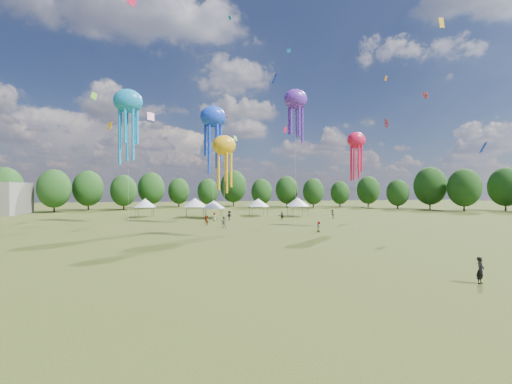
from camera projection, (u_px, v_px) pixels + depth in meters
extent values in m
plane|color=#384416|center=(363.00, 288.00, 20.36)|extent=(300.00, 300.00, 0.00)
imported|color=black|center=(480.00, 270.00, 21.28)|extent=(0.77, 0.67, 1.78)
imported|color=gray|center=(224.00, 222.00, 51.96)|extent=(1.07, 0.94, 1.87)
imported|color=gray|center=(214.00, 217.00, 63.61)|extent=(0.74, 0.93, 1.66)
imported|color=gray|center=(332.00, 214.00, 68.90)|extent=(1.03, 1.14, 1.93)
imported|color=gray|center=(229.00, 216.00, 65.35)|extent=(1.36, 1.24, 1.84)
imported|color=gray|center=(206.00, 219.00, 58.83)|extent=(0.97, 0.58, 1.55)
imported|color=gray|center=(282.00, 216.00, 65.75)|extent=(1.49, 1.34, 1.65)
imported|color=gray|center=(207.00, 221.00, 55.90)|extent=(0.58, 0.71, 1.67)
imported|color=gray|center=(319.00, 227.00, 47.23)|extent=(0.64, 0.85, 1.56)
cylinder|color=#47474C|center=(136.00, 213.00, 70.36)|extent=(0.08, 0.08, 2.21)
cylinder|color=#47474C|center=(138.00, 212.00, 73.66)|extent=(0.08, 0.08, 2.21)
cylinder|color=#47474C|center=(152.00, 213.00, 71.04)|extent=(0.08, 0.08, 2.21)
cylinder|color=#47474C|center=(154.00, 212.00, 74.33)|extent=(0.08, 0.08, 2.21)
cube|color=white|center=(145.00, 207.00, 72.34)|extent=(3.76, 3.76, 0.10)
cone|color=white|center=(145.00, 203.00, 72.33)|extent=(4.89, 4.89, 1.89)
cylinder|color=#47474C|center=(186.00, 213.00, 70.07)|extent=(0.08, 0.08, 2.29)
cylinder|color=#47474C|center=(186.00, 212.00, 73.76)|extent=(0.08, 0.08, 2.29)
cylinder|color=#47474C|center=(204.00, 213.00, 70.83)|extent=(0.08, 0.08, 2.29)
cylinder|color=#47474C|center=(203.00, 211.00, 74.52)|extent=(0.08, 0.08, 2.29)
cube|color=white|center=(195.00, 207.00, 72.28)|extent=(4.16, 4.16, 0.10)
cone|color=white|center=(195.00, 202.00, 72.28)|extent=(5.41, 5.41, 1.97)
cylinder|color=#47474C|center=(206.00, 214.00, 68.99)|extent=(0.08, 0.08, 2.02)
cylinder|color=#47474C|center=(205.00, 213.00, 72.39)|extent=(0.08, 0.08, 2.02)
cylinder|color=#47474C|center=(222.00, 214.00, 69.69)|extent=(0.08, 0.08, 2.02)
cylinder|color=#47474C|center=(221.00, 212.00, 73.09)|extent=(0.08, 0.08, 2.02)
cube|color=white|center=(214.00, 208.00, 71.03)|extent=(3.87, 3.87, 0.10)
cone|color=white|center=(214.00, 204.00, 71.02)|extent=(5.03, 5.03, 1.73)
cylinder|color=#47474C|center=(252.00, 212.00, 73.85)|extent=(0.08, 0.08, 2.17)
cylinder|color=#47474C|center=(249.00, 211.00, 77.34)|extent=(0.08, 0.08, 2.17)
cylinder|color=#47474C|center=(267.00, 212.00, 74.57)|extent=(0.08, 0.08, 2.17)
cylinder|color=#47474C|center=(264.00, 211.00, 78.06)|extent=(0.08, 0.08, 2.17)
cube|color=white|center=(258.00, 206.00, 75.94)|extent=(3.97, 3.97, 0.10)
cone|color=white|center=(258.00, 202.00, 75.94)|extent=(5.15, 5.15, 1.86)
cylinder|color=#47474C|center=(292.00, 212.00, 72.41)|extent=(0.08, 0.08, 2.32)
cylinder|color=#47474C|center=(287.00, 211.00, 76.04)|extent=(0.08, 0.08, 2.32)
cylinder|color=#47474C|center=(308.00, 212.00, 73.15)|extent=(0.08, 0.08, 2.32)
cylinder|color=#47474C|center=(302.00, 211.00, 76.79)|extent=(0.08, 0.08, 2.32)
cube|color=white|center=(298.00, 206.00, 74.59)|extent=(4.11, 4.11, 0.10)
cone|color=white|center=(298.00, 202.00, 74.58)|extent=(5.34, 5.34, 1.99)
ellipsoid|color=blue|center=(213.00, 117.00, 57.06)|extent=(4.57, 3.20, 3.88)
cylinder|color=beige|center=(213.00, 171.00, 57.14)|extent=(0.03, 0.03, 19.23)
ellipsoid|color=#6529B7|center=(296.00, 99.00, 60.94)|extent=(4.48, 3.13, 3.80)
cylinder|color=beige|center=(296.00, 161.00, 61.04)|extent=(0.03, 0.03, 23.47)
ellipsoid|color=#F71644|center=(356.00, 140.00, 51.88)|extent=(3.09, 2.16, 2.63)
cylinder|color=beige|center=(356.00, 184.00, 51.94)|extent=(0.03, 0.03, 14.27)
ellipsoid|color=#178BC8|center=(128.00, 101.00, 58.30)|extent=(5.14, 3.59, 4.36)
cylinder|color=beige|center=(128.00, 163.00, 58.39)|extent=(0.03, 0.03, 22.34)
ellipsoid|color=yellow|center=(224.00, 145.00, 41.50)|extent=(3.03, 2.12, 2.58)
cylinder|color=beige|center=(224.00, 192.00, 41.55)|extent=(0.03, 0.03, 12.00)
cube|color=#178BC8|center=(289.00, 51.00, 59.10)|extent=(0.59, 0.67, 0.92)
cube|color=#DC406D|center=(224.00, 115.00, 78.09)|extent=(1.92, 1.44, 2.03)
cube|color=#6529B7|center=(341.00, 106.00, 77.39)|extent=(0.39, 0.82, 1.01)
cube|color=orange|center=(228.00, 148.00, 60.32)|extent=(0.99, 1.38, 1.44)
cube|color=yellow|center=(441.00, 23.00, 39.44)|extent=(1.13, 0.33, 1.36)
cube|color=#178BC8|center=(230.00, 18.00, 76.03)|extent=(0.84, 0.65, 0.94)
cube|color=#DC406D|center=(425.00, 95.00, 62.26)|extent=(0.68, 0.97, 1.18)
cube|color=yellow|center=(165.00, 132.00, 75.21)|extent=(0.73, 1.97, 2.39)
cube|color=#66C320|center=(94.00, 96.00, 50.41)|extent=(0.79, 1.00, 1.38)
cube|color=blue|center=(274.00, 79.00, 73.22)|extent=(0.81, 2.31, 2.58)
cube|color=#DC406D|center=(387.00, 123.00, 82.97)|extent=(0.52, 2.08, 2.38)
cube|color=#F71644|center=(285.00, 130.00, 86.25)|extent=(1.08, 0.97, 1.49)
cube|color=orange|center=(386.00, 78.00, 61.11)|extent=(0.63, 0.59, 0.87)
cube|color=yellow|center=(110.00, 126.00, 74.18)|extent=(1.52, 1.47, 1.84)
cube|color=#66C320|center=(235.00, 138.00, 63.49)|extent=(0.73, 0.99, 1.19)
cube|color=blue|center=(483.00, 147.00, 47.58)|extent=(1.38, 1.45, 1.62)
cube|color=#DC406D|center=(151.00, 116.00, 41.74)|extent=(0.94, 0.85, 1.19)
cylinder|color=#38281C|center=(5.00, 206.00, 87.12)|extent=(0.44, 0.44, 3.53)
ellipsoid|color=#1E4316|center=(5.00, 187.00, 87.07)|extent=(8.83, 8.83, 11.04)
cylinder|color=#38281C|center=(54.00, 206.00, 87.45)|extent=(0.44, 0.44, 3.36)
ellipsoid|color=#1E4316|center=(54.00, 189.00, 87.41)|extent=(8.40, 8.40, 10.51)
cylinder|color=#38281C|center=(88.00, 205.00, 95.91)|extent=(0.44, 0.44, 3.41)
ellipsoid|color=#1E4316|center=(88.00, 188.00, 95.87)|extent=(8.53, 8.53, 10.66)
cylinder|color=#38281C|center=(124.00, 205.00, 97.48)|extent=(0.44, 0.44, 3.07)
ellipsoid|color=#1E4316|center=(124.00, 190.00, 97.44)|extent=(7.66, 7.66, 9.58)
cylinder|color=#38281C|center=(151.00, 203.00, 107.04)|extent=(0.44, 0.44, 3.43)
ellipsoid|color=#1E4316|center=(151.00, 188.00, 107.00)|extent=(8.58, 8.58, 10.73)
cylinder|color=#38281C|center=(179.00, 203.00, 114.31)|extent=(0.44, 0.44, 2.95)
ellipsoid|color=#1E4316|center=(179.00, 191.00, 114.28)|extent=(7.37, 7.37, 9.21)
cylinder|color=#38281C|center=(208.00, 203.00, 112.52)|extent=(0.44, 0.44, 2.89)
ellipsoid|color=#1E4316|center=(208.00, 191.00, 112.48)|extent=(7.23, 7.23, 9.04)
cylinder|color=#38281C|center=(233.00, 201.00, 118.79)|extent=(0.44, 0.44, 3.84)
ellipsoid|color=#1E4316|center=(233.00, 186.00, 118.74)|extent=(9.60, 9.60, 11.99)
cylinder|color=#38281C|center=(262.00, 204.00, 109.63)|extent=(0.44, 0.44, 2.84)
ellipsoid|color=#1E4316|center=(262.00, 192.00, 109.60)|extent=(7.11, 7.11, 8.89)
cylinder|color=#38281C|center=(287.00, 203.00, 114.13)|extent=(0.44, 0.44, 3.16)
ellipsoid|color=#1E4316|center=(287.00, 190.00, 114.09)|extent=(7.91, 7.91, 9.88)
cylinder|color=#38281C|center=(313.00, 203.00, 110.06)|extent=(0.44, 0.44, 2.88)
ellipsoid|color=#1E4316|center=(313.00, 191.00, 110.03)|extent=(7.21, 7.21, 9.01)
cylinder|color=#38281C|center=(340.00, 203.00, 114.16)|extent=(0.44, 0.44, 2.63)
ellipsoid|color=#1E4316|center=(340.00, 193.00, 114.12)|extent=(6.57, 6.57, 8.22)
cylinder|color=#38281C|center=(368.00, 203.00, 112.52)|extent=(0.44, 0.44, 3.13)
ellipsoid|color=#1E4316|center=(368.00, 190.00, 112.49)|extent=(7.81, 7.81, 9.77)
cylinder|color=#38281C|center=(398.00, 205.00, 101.48)|extent=(0.44, 0.44, 2.72)
ellipsoid|color=#1E4316|center=(398.00, 193.00, 101.45)|extent=(6.80, 6.80, 8.50)
cylinder|color=#38281C|center=(430.00, 203.00, 100.52)|extent=(0.44, 0.44, 3.81)
ellipsoid|color=#1E4316|center=(430.00, 186.00, 100.47)|extent=(9.52, 9.52, 11.90)
cylinder|color=#38281C|center=(464.00, 205.00, 92.31)|extent=(0.44, 0.44, 3.51)
ellipsoid|color=#1E4316|center=(464.00, 188.00, 92.27)|extent=(8.78, 8.78, 10.97)
cylinder|color=#38281C|center=(506.00, 205.00, 93.38)|extent=(0.44, 0.44, 3.64)
ellipsoid|color=#1E4316|center=(506.00, 187.00, 93.34)|extent=(9.10, 9.10, 11.37)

